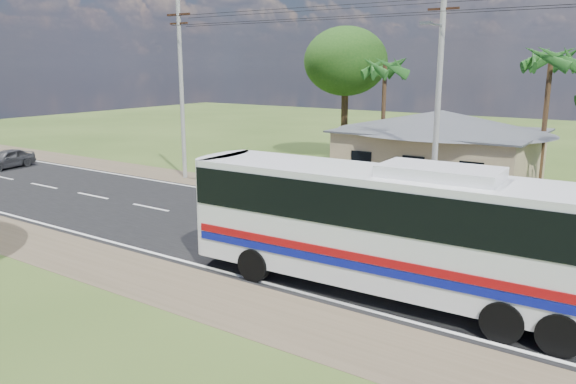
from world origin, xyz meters
name	(u,v)px	position (x,y,z in m)	size (l,w,h in m)	color
ground	(303,239)	(0.00, 0.00, 0.00)	(120.00, 120.00, 0.00)	#2C4117
road	(303,239)	(0.00, 0.00, 0.01)	(120.00, 16.00, 0.03)	black
house	(440,141)	(1.00, 13.00, 2.64)	(12.40, 10.00, 5.00)	tan
utility_poles	(431,91)	(2.67, 6.49, 5.77)	(32.80, 2.22, 11.00)	#9E9E99
palm_mid	(551,60)	(6.00, 15.50, 7.16)	(2.80, 2.80, 8.20)	#47301E
palm_far	(385,68)	(-4.00, 16.00, 6.68)	(2.80, 2.80, 7.70)	#47301E
tree_behind_house	(346,62)	(-8.00, 18.00, 7.12)	(6.00, 6.00, 9.61)	#47301E
coach_bus	(400,222)	(5.50, -3.26, 2.38)	(13.49, 3.33, 4.16)	silver
small_car	(7,159)	(-25.36, 2.03, 0.65)	(1.53, 3.81, 1.30)	#333235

